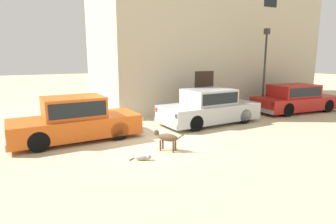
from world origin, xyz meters
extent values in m
plane|color=#CCB78E|center=(0.00, 0.00, 0.00)|extent=(80.00, 80.00, 0.00)
cube|color=#D15619|center=(-2.18, 1.24, 0.48)|extent=(4.32, 1.96, 0.66)
cube|color=#D15619|center=(-2.22, 1.23, 1.16)|extent=(2.03, 1.57, 0.69)
cube|color=black|center=(-2.22, 1.23, 1.17)|extent=(1.88, 1.59, 0.48)
cube|color=#999BA0|center=(-0.10, 1.37, 0.26)|extent=(0.23, 1.65, 0.20)
cube|color=#999BA0|center=(-4.26, 1.10, 0.26)|extent=(0.23, 1.65, 0.20)
sphere|color=silver|center=(-0.11, 2.04, 0.63)|extent=(0.20, 0.20, 0.20)
sphere|color=silver|center=(-0.02, 0.72, 0.63)|extent=(0.20, 0.20, 0.20)
cube|color=red|center=(-4.31, 1.82, 0.65)|extent=(0.05, 0.18, 0.18)
cube|color=red|center=(-4.22, 0.38, 0.65)|extent=(0.05, 0.18, 0.18)
cylinder|color=black|center=(-0.97, 2.06, 0.32)|extent=(0.66, 0.24, 0.64)
cylinder|color=black|center=(-0.87, 0.58, 0.32)|extent=(0.66, 0.24, 0.64)
cylinder|color=black|center=(-3.49, 1.89, 0.32)|extent=(0.66, 0.24, 0.64)
cylinder|color=black|center=(-3.39, 0.41, 0.32)|extent=(0.66, 0.24, 0.64)
cube|color=#B2B5BA|center=(3.31, 1.29, 0.50)|extent=(4.40, 2.10, 0.69)
cube|color=#B2B5BA|center=(3.27, 1.29, 1.16)|extent=(2.08, 1.68, 0.63)
cube|color=black|center=(3.27, 1.29, 1.17)|extent=(1.92, 1.69, 0.44)
cube|color=#999BA0|center=(5.43, 1.45, 0.26)|extent=(0.25, 1.76, 0.20)
cube|color=#999BA0|center=(1.20, 1.14, 0.26)|extent=(0.25, 1.76, 0.20)
sphere|color=silver|center=(5.40, 2.16, 0.65)|extent=(0.20, 0.20, 0.20)
sphere|color=silver|center=(5.51, 0.74, 0.65)|extent=(0.20, 0.20, 0.20)
cube|color=red|center=(1.14, 1.91, 0.67)|extent=(0.05, 0.18, 0.18)
cube|color=red|center=(1.25, 0.36, 0.67)|extent=(0.05, 0.18, 0.18)
cylinder|color=black|center=(4.53, 2.18, 0.32)|extent=(0.65, 0.25, 0.63)
cylinder|color=black|center=(4.65, 0.60, 0.32)|extent=(0.65, 0.25, 0.63)
cylinder|color=black|center=(1.97, 1.99, 0.32)|extent=(0.65, 0.25, 0.63)
cylinder|color=black|center=(2.09, 0.41, 0.32)|extent=(0.65, 0.25, 0.63)
cube|color=#AD1E19|center=(8.84, 1.49, 0.47)|extent=(4.62, 2.00, 0.64)
cube|color=#AD1E19|center=(8.61, 1.51, 1.10)|extent=(2.34, 1.63, 0.62)
cube|color=black|center=(8.61, 1.51, 1.11)|extent=(2.16, 1.65, 0.43)
cube|color=#999BA0|center=(11.08, 1.37, 0.26)|extent=(0.21, 1.73, 0.20)
cube|color=#999BA0|center=(6.60, 1.61, 0.26)|extent=(0.21, 1.73, 0.20)
sphere|color=silver|center=(11.15, 2.07, 0.62)|extent=(0.20, 0.20, 0.20)
cube|color=red|center=(6.64, 2.37, 0.63)|extent=(0.05, 0.18, 0.18)
cube|color=red|center=(6.56, 0.86, 0.63)|extent=(0.05, 0.18, 0.18)
cylinder|color=black|center=(10.24, 2.20, 0.33)|extent=(0.67, 0.24, 0.66)
cylinder|color=black|center=(10.16, 0.64, 0.33)|extent=(0.67, 0.24, 0.66)
cylinder|color=black|center=(7.52, 2.34, 0.33)|extent=(0.67, 0.24, 0.66)
cylinder|color=black|center=(7.44, 0.79, 0.33)|extent=(0.67, 0.24, 0.66)
cube|color=#BCB299|center=(6.33, 6.91, 4.44)|extent=(12.67, 6.94, 8.88)
cube|color=#38281E|center=(4.43, 3.43, 1.05)|extent=(1.10, 0.02, 2.10)
cylinder|color=brown|center=(-0.07, -1.09, 0.17)|extent=(0.06, 0.06, 0.34)
cylinder|color=brown|center=(0.06, -0.98, 0.17)|extent=(0.06, 0.06, 0.34)
cylinder|color=brown|center=(0.20, -1.42, 0.17)|extent=(0.06, 0.06, 0.34)
cylinder|color=brown|center=(0.34, -1.31, 0.17)|extent=(0.06, 0.06, 0.34)
ellipsoid|color=brown|center=(0.13, -1.20, 0.42)|extent=(0.60, 0.65, 0.24)
sphere|color=brown|center=(-0.12, -0.90, 0.52)|extent=(0.18, 0.18, 0.18)
cone|color=brown|center=(-0.17, -0.83, 0.51)|extent=(0.14, 0.14, 0.10)
cone|color=brown|center=(-0.16, -0.93, 0.60)|extent=(0.09, 0.09, 0.08)
cone|color=brown|center=(-0.08, -0.86, 0.60)|extent=(0.09, 0.09, 0.08)
cylinder|color=brown|center=(0.40, -1.51, 0.49)|extent=(0.17, 0.19, 0.18)
ellipsoid|color=gray|center=(-0.88, -1.58, 0.07)|extent=(0.39, 0.31, 0.14)
sphere|color=gray|center=(-0.68, -1.69, 0.09)|extent=(0.12, 0.12, 0.12)
cone|color=gray|center=(-0.67, -1.66, 0.14)|extent=(0.06, 0.06, 0.05)
cone|color=gray|center=(-0.70, -1.71, 0.14)|extent=(0.06, 0.06, 0.05)
cylinder|color=gray|center=(-1.11, -1.43, 0.02)|extent=(0.20, 0.16, 0.04)
cylinder|color=#2D2B28|center=(7.30, 2.29, 1.95)|extent=(0.10, 0.10, 3.90)
cube|color=#2D2B28|center=(7.30, 2.29, 4.04)|extent=(0.22, 0.22, 0.28)
sphere|color=silver|center=(7.30, 2.29, 4.04)|extent=(0.18, 0.18, 0.18)
camera|label=1|loc=(-3.49, -8.61, 2.84)|focal=30.32mm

